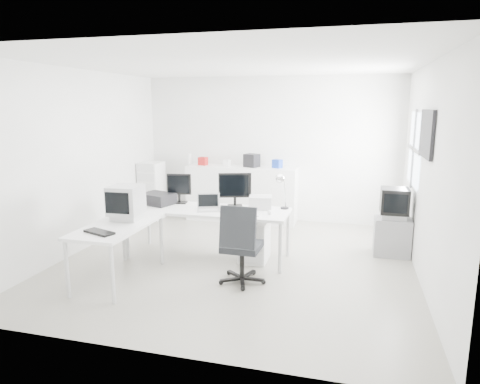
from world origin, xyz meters
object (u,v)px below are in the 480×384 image
(crt_monitor, at_px, (126,203))
(tv_cabinet, at_px, (392,236))
(drawer_pedestal, at_px, (254,241))
(inkjet_printer, at_px, (158,199))
(lcd_monitor_large, at_px, (235,190))
(side_desk, at_px, (119,252))
(filing_cabinet, at_px, (152,191))
(sideboard, at_px, (242,194))
(crt_tv, at_px, (394,204))
(laser_printer, at_px, (260,202))
(laptop, at_px, (209,203))
(main_desk, at_px, (208,233))
(lcd_monitor_small, at_px, (179,188))
(office_chair, at_px, (242,243))

(crt_monitor, distance_m, tv_cabinet, 3.97)
(drawer_pedestal, relative_size, inkjet_printer, 1.25)
(lcd_monitor_large, height_order, crt_monitor, lcd_monitor_large)
(side_desk, distance_m, drawer_pedestal, 1.93)
(inkjet_printer, height_order, filing_cabinet, filing_cabinet)
(crt_monitor, xyz_separation_m, filing_cabinet, (-0.97, 2.70, -0.41))
(tv_cabinet, relative_size, sideboard, 0.27)
(crt_tv, bearing_deg, side_desk, -151.43)
(laser_printer, bearing_deg, drawer_pedestal, -116.47)
(drawer_pedestal, distance_m, crt_monitor, 1.92)
(crt_monitor, bearing_deg, laptop, 36.88)
(crt_tv, bearing_deg, main_desk, -162.96)
(inkjet_printer, bearing_deg, lcd_monitor_small, 44.49)
(main_desk, height_order, tv_cabinet, main_desk)
(drawer_pedestal, relative_size, sideboard, 0.28)
(lcd_monitor_large, relative_size, tv_cabinet, 0.88)
(lcd_monitor_small, relative_size, office_chair, 0.44)
(main_desk, distance_m, sideboard, 2.19)
(main_desk, bearing_deg, tv_cabinet, 17.04)
(main_desk, bearing_deg, crt_monitor, -135.00)
(side_desk, bearing_deg, lcd_monitor_large, 48.37)
(laser_printer, distance_m, crt_tv, 2.02)
(lcd_monitor_small, xyz_separation_m, crt_tv, (3.23, 0.57, -0.18))
(drawer_pedestal, height_order, office_chair, office_chair)
(crt_monitor, bearing_deg, filing_cabinet, 106.85)
(tv_cabinet, relative_size, crt_tv, 1.16)
(lcd_monitor_small, bearing_deg, laser_printer, -9.99)
(side_desk, distance_m, office_chair, 1.62)
(side_desk, relative_size, laser_printer, 4.26)
(crt_monitor, bearing_deg, laser_printer, 30.84)
(main_desk, distance_m, office_chair, 1.07)
(main_desk, xyz_separation_m, side_desk, (-0.85, -1.10, 0.00))
(office_chair, height_order, crt_tv, office_chair)
(lcd_monitor_small, xyz_separation_m, office_chair, (1.28, -1.02, -0.45))
(main_desk, bearing_deg, laser_printer, 16.35)
(inkjet_printer, relative_size, office_chair, 0.45)
(filing_cabinet, bearing_deg, main_desk, -45.47)
(side_desk, height_order, inkjet_printer, inkjet_printer)
(drawer_pedestal, relative_size, laser_printer, 1.83)
(laptop, relative_size, filing_cabinet, 0.30)
(main_desk, relative_size, crt_tv, 4.80)
(lcd_monitor_small, distance_m, lcd_monitor_large, 0.90)
(tv_cabinet, distance_m, sideboard, 3.06)
(sideboard, bearing_deg, office_chair, -75.31)
(tv_cabinet, distance_m, filing_cabinet, 4.63)
(main_desk, xyz_separation_m, filing_cabinet, (-1.82, 1.85, 0.20))
(lcd_monitor_large, bearing_deg, side_desk, -148.99)
(main_desk, bearing_deg, lcd_monitor_small, 155.56)
(side_desk, relative_size, inkjet_printer, 2.93)
(office_chair, xyz_separation_m, tv_cabinet, (1.95, 1.59, -0.24))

